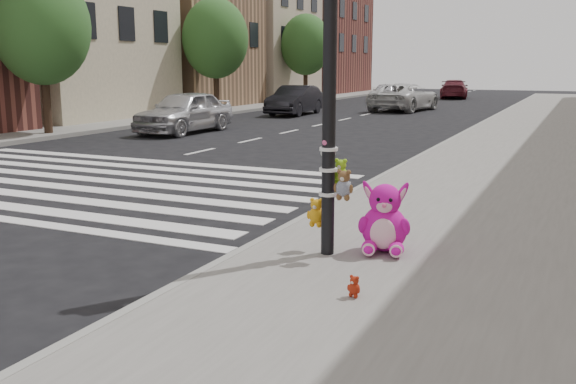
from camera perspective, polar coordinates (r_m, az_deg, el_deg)
The scene contains 19 objects.
ground at distance 7.94m, azimuth -19.52°, elevation -7.25°, with size 120.00×120.00×0.00m, color black.
sidewalk_near at distance 15.50m, azimuth 23.27°, elevation 1.59°, with size 7.00×80.00×0.14m, color slate.
sidewalk_far at distance 31.66m, azimuth -11.82°, elevation 6.77°, with size 6.00×80.00×0.14m, color slate.
curb_edge at distance 15.96m, azimuth 10.81°, elevation 2.57°, with size 0.12×80.00×0.15m, color gray.
crosswalk at distance 14.62m, azimuth -18.00°, elevation 1.17°, with size 11.00×6.00×0.01m, color silver, non-canonical shape.
bld_far_c at distance 37.66m, azimuth -8.99°, elevation 13.54°, with size 6.00×8.00×8.00m, color #A67B58.
bld_far_d at distance 45.47m, azimuth -2.51°, elevation 14.51°, with size 6.00×8.00×10.00m, color tan.
bld_far_e at distance 55.43m, azimuth 2.88°, elevation 13.41°, with size 6.00×10.00×9.00m, color brown.
signal_pole at distance 7.66m, azimuth 3.76°, elevation 6.75°, with size 0.67×0.48×4.00m.
tree_far_a at distance 23.28m, azimuth -21.10°, elevation 13.54°, with size 3.20×3.20×5.44m.
tree_far_b at distance 31.97m, azimuth -6.48°, elevation 13.39°, with size 3.20×3.20×5.44m.
tree_far_c at distance 41.76m, azimuth 1.59°, elevation 12.95°, with size 3.20×3.20×5.44m.
pink_bunny at distance 8.03m, azimuth 8.56°, elevation -2.71°, with size 0.68×0.76×0.91m.
red_teddy at distance 6.51m, azimuth 5.91°, elevation -8.34°, with size 0.16×0.11×0.23m, color #A22410, non-canonical shape.
car_silver_far at distance 23.55m, azimuth -9.19°, elevation 7.07°, with size 1.79×4.46×1.52m, color silver.
car_dark_far at distance 31.59m, azimuth 0.63°, elevation 8.16°, with size 1.50×4.31×1.42m, color black.
car_white_near at distance 34.99m, azimuth 10.33°, elevation 8.30°, with size 2.39×5.19×1.44m, color silver.
car_maroon_near at distance 48.50m, azimuth 14.56°, elevation 8.85°, with size 1.87×4.60×1.34m, color maroon.
car_silver_deep at distance 43.09m, azimuth 8.67°, elevation 8.75°, with size 1.46×3.64×1.24m, color silver.
Camera 1 is at (5.37, -5.31, 2.43)m, focal length 40.00 mm.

